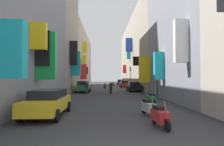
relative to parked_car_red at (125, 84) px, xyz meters
name	(u,v)px	position (x,y,z in m)	size (l,w,h in m)	color
ground_plane	(108,89)	(-3.80, -8.60, -0.76)	(140.00, 140.00, 0.00)	#2D2D30
building_left_mid_a	(52,25)	(-11.78, -14.81, 8.70)	(7.25, 10.58, 18.95)	#9E9384
building_left_mid_b	(74,60)	(-11.79, 5.93, 5.63)	(7.19, 30.91, 12.78)	#B2A899
building_right_mid_a	(196,13)	(4.19, -24.73, 7.36)	(7.29, 13.63, 16.26)	gray
building_right_mid_b	(142,54)	(4.20, 1.74, 6.61)	(7.33, 39.32, 14.73)	#9E9384
parked_car_red	(125,84)	(0.00, 0.00, 0.00)	(1.85, 4.11, 1.44)	#B21E1E
parked_car_green	(83,86)	(-7.32, -14.82, 0.05)	(1.89, 4.23, 1.55)	#236638
parked_car_yellow	(48,102)	(-7.34, -32.08, -0.02)	(1.85, 4.39, 1.39)	gold
parked_car_blue	(120,82)	(0.17, 14.31, 0.04)	(1.92, 4.19, 1.52)	navy
parked_car_black	(134,86)	(0.07, -13.26, 0.00)	(1.88, 4.20, 1.44)	black
scooter_blue	(105,86)	(-4.25, -5.11, -0.29)	(0.56, 1.93, 1.13)	#2D4CAD
scooter_green	(151,99)	(-0.83, -28.10, -0.29)	(0.53, 1.87, 1.13)	#287F3D
scooter_red	(160,116)	(-2.06, -34.69, -0.29)	(0.56, 1.80, 1.13)	red
scooter_silver	(148,107)	(-1.99, -32.27, -0.29)	(0.63, 1.83, 1.13)	#ADADB2
scooter_orange	(114,84)	(-2.06, 7.44, -0.29)	(0.69, 1.88, 1.13)	orange
pedestrian_crossing	(87,88)	(-6.52, -18.67, 0.07)	(0.47, 0.47, 1.65)	#3A3A3A
pedestrian_near_left	(111,88)	(-3.53, -17.49, 0.01)	(0.53, 0.53, 1.55)	black
traffic_light_near_corner	(157,70)	(0.77, -23.83, 2.03)	(0.26, 0.34, 4.07)	#2D2D2D
traffic_light_far_corner	(130,74)	(0.84, -3.22, 2.11)	(0.26, 0.34, 4.20)	#2D2D2D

